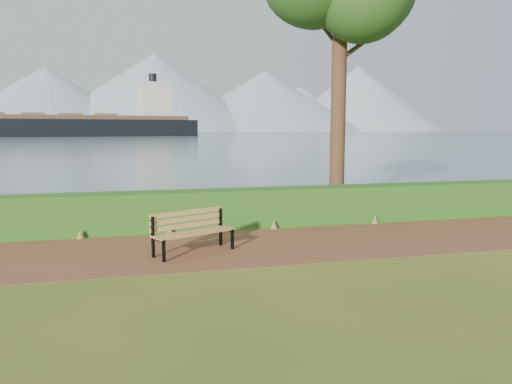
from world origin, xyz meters
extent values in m
plane|color=#3A4F16|center=(0.00, 0.00, 0.00)|extent=(140.00, 140.00, 0.00)
cube|color=#58331E|center=(0.00, 0.30, 0.01)|extent=(40.00, 3.40, 0.01)
cube|color=#1F4A15|center=(0.00, 2.60, 0.50)|extent=(32.00, 0.85, 1.00)
cube|color=slate|center=(0.00, 260.00, 0.01)|extent=(700.00, 510.00, 0.00)
cone|color=#798CA2|center=(-60.00, 395.00, 24.00)|extent=(160.00, 160.00, 48.00)
cone|color=#798CA2|center=(20.00, 405.00, 31.00)|extent=(190.00, 190.00, 62.00)
cone|color=#798CA2|center=(110.00, 400.00, 25.00)|extent=(170.00, 170.00, 50.00)
cone|color=#798CA2|center=(200.00, 410.00, 29.00)|extent=(150.00, 150.00, 58.00)
cone|color=#798CA2|center=(-10.00, 430.00, 17.50)|extent=(120.00, 120.00, 35.00)
cone|color=#798CA2|center=(150.00, 425.00, 20.00)|extent=(130.00, 130.00, 40.00)
cube|color=black|center=(-1.42, -0.56, 0.22)|extent=(0.07, 0.07, 0.45)
cube|color=black|center=(-1.60, -0.17, 0.43)|extent=(0.07, 0.07, 0.85)
cube|color=black|center=(-1.51, -0.37, 0.42)|extent=(0.26, 0.49, 0.05)
cube|color=black|center=(0.09, 0.13, 0.22)|extent=(0.07, 0.07, 0.45)
cube|color=black|center=(-0.09, 0.53, 0.43)|extent=(0.07, 0.07, 0.85)
cube|color=black|center=(0.00, 0.33, 0.42)|extent=(0.26, 0.49, 0.05)
cube|color=#AE7543|center=(-0.68, -0.19, 0.45)|extent=(1.66, 0.83, 0.03)
cube|color=#AE7543|center=(-0.73, -0.07, 0.45)|extent=(1.66, 0.83, 0.03)
cube|color=#AE7543|center=(-0.78, 0.04, 0.45)|extent=(1.66, 0.83, 0.03)
cube|color=#AE7543|center=(-0.83, 0.15, 0.45)|extent=(1.66, 0.83, 0.03)
cube|color=#AE7543|center=(-0.86, 0.21, 0.57)|extent=(1.64, 0.79, 0.10)
cube|color=#AE7543|center=(-0.86, 0.21, 0.70)|extent=(1.64, 0.79, 0.10)
cube|color=#AE7543|center=(-0.86, 0.21, 0.84)|extent=(1.64, 0.79, 0.10)
cylinder|color=#3A2418|center=(4.21, 4.04, 4.10)|extent=(0.46, 0.46, 8.20)
cylinder|color=#3A2418|center=(4.72, 4.04, 5.01)|extent=(1.20, 0.14, 0.90)
cylinder|color=#3A2418|center=(3.75, 4.16, 5.58)|extent=(0.93, 0.43, 0.82)
cube|color=black|center=(-16.73, 155.46, 1.59)|extent=(74.87, 27.14, 7.41)
cube|color=#4A382C|center=(-16.73, 155.46, 5.93)|extent=(68.83, 24.74, 1.27)
cube|color=beige|center=(6.43, 160.51, 11.65)|extent=(11.16, 10.56, 11.64)
cylinder|color=black|center=(6.43, 160.51, 18.53)|extent=(2.54, 2.54, 3.70)
cube|color=brown|center=(-29.55, 152.67, 6.78)|extent=(7.69, 8.18, 0.85)
cube|color=brown|center=(-19.21, 154.92, 6.78)|extent=(7.69, 8.18, 0.85)
cube|color=brown|center=(-8.87, 157.18, 6.78)|extent=(7.69, 8.18, 0.85)
camera|label=1|loc=(-2.03, -10.24, 2.62)|focal=35.00mm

